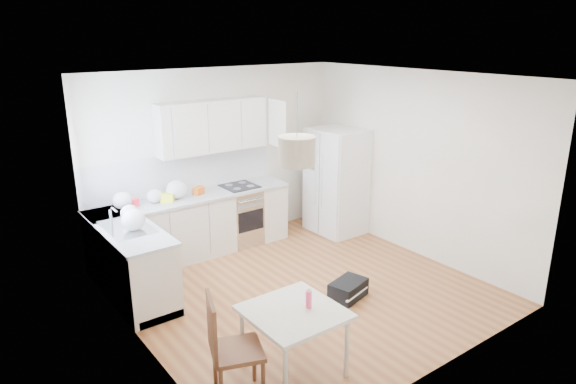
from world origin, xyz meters
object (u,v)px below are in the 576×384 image
(dining_chair, at_px, (238,348))
(refrigerator, at_px, (337,181))
(gym_bag, at_px, (348,289))
(dining_table, at_px, (294,317))

(dining_chair, bearing_deg, refrigerator, 56.99)
(dining_chair, xyz_separation_m, gym_bag, (2.06, 0.76, -0.40))
(refrigerator, height_order, gym_bag, refrigerator)
(refrigerator, relative_size, dining_table, 2.00)
(refrigerator, height_order, dining_chair, refrigerator)
(refrigerator, xyz_separation_m, gym_bag, (-1.41, -1.81, -0.75))
(dining_table, relative_size, dining_chair, 0.83)
(dining_table, bearing_deg, dining_chair, -180.00)
(refrigerator, xyz_separation_m, dining_chair, (-3.47, -2.57, -0.34))
(dining_chair, relative_size, gym_bag, 2.14)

